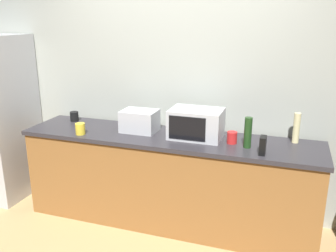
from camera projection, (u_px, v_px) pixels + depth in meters
name	position (u px, v px, depth m)	size (l,w,h in m)	color
ground_plane	(154.00, 242.00, 3.35)	(8.00, 8.00, 0.00)	tan
back_wall	(181.00, 82.00, 3.69)	(6.40, 0.10, 2.70)	#9EA399
counter_run	(168.00, 180.00, 3.58)	(2.84, 0.64, 0.90)	brown
microwave	(196.00, 124.00, 3.37)	(0.48, 0.35, 0.27)	#B7BABF
toaster_oven	(140.00, 121.00, 3.57)	(0.34, 0.26, 0.21)	#B7BABF
cordless_phone	(263.00, 145.00, 2.98)	(0.05, 0.11, 0.15)	black
bottle_hand_soap	(296.00, 128.00, 3.24)	(0.06, 0.06, 0.27)	beige
bottle_wine	(248.00, 133.00, 3.12)	(0.07, 0.07, 0.27)	#1E3F19
mug_black	(74.00, 116.00, 3.93)	(0.09, 0.09, 0.10)	black
mug_red	(232.00, 138.00, 3.24)	(0.09, 0.09, 0.11)	red
mug_yellow	(80.00, 129.00, 3.49)	(0.09, 0.09, 0.11)	yellow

